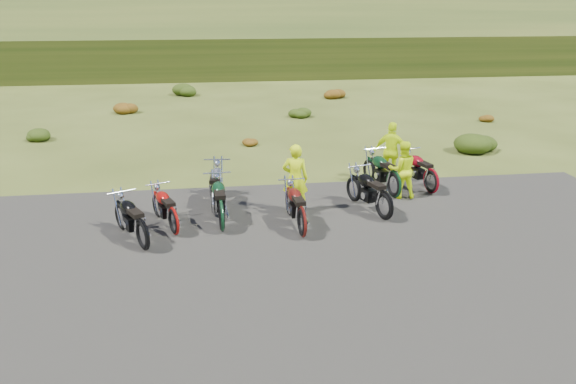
{
  "coord_description": "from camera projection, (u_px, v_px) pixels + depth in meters",
  "views": [
    {
      "loc": [
        -1.81,
        -12.8,
        5.63
      ],
      "look_at": [
        0.08,
        0.94,
        0.83
      ],
      "focal_mm": 35.0,
      "sensor_mm": 36.0,
      "label": 1
    }
  ],
  "objects": [
    {
      "name": "person_right_a",
      "position": [
        402.0,
        170.0,
        16.43
      ],
      "size": [
        0.87,
        0.7,
        1.7
      ],
      "primitive_type": "imported",
      "rotation": [
        0.0,
        0.0,
        3.08
      ],
      "color": "#C3DF0B",
      "rests_on": "ground"
    },
    {
      "name": "motorcycle_0",
      "position": [
        144.0,
        251.0,
        13.21
      ],
      "size": [
        1.65,
        2.28,
        1.15
      ],
      "primitive_type": null,
      "rotation": [
        0.0,
        0.0,
        2.05
      ],
      "color": "black",
      "rests_on": "ground"
    },
    {
      "name": "shrub_2",
      "position": [
        125.0,
        106.0,
        28.67
      ],
      "size": [
        1.3,
        1.3,
        0.77
      ],
      "primitive_type": "ellipsoid",
      "color": "#6D320D",
      "rests_on": "ground"
    },
    {
      "name": "motorcycle_7",
      "position": [
        393.0,
        198.0,
        16.68
      ],
      "size": [
        1.24,
        2.44,
        1.22
      ],
      "primitive_type": null,
      "rotation": [
        0.0,
        0.0,
        1.78
      ],
      "color": "black",
      "rests_on": "ground"
    },
    {
      "name": "shrub_6",
      "position": [
        334.0,
        92.0,
        33.16
      ],
      "size": [
        1.3,
        1.3,
        0.77
      ],
      "primitive_type": "ellipsoid",
      "color": "#6D320D",
      "rests_on": "ground"
    },
    {
      "name": "shrub_3",
      "position": [
        186.0,
        88.0,
        33.98
      ],
      "size": [
        1.56,
        1.56,
        0.92
      ],
      "primitive_type": "ellipsoid",
      "color": "#1D340D",
      "rests_on": "ground"
    },
    {
      "name": "motorcycle_6",
      "position": [
        430.0,
        194.0,
        17.04
      ],
      "size": [
        1.2,
        2.28,
        1.14
      ],
      "primitive_type": null,
      "rotation": [
        0.0,
        0.0,
        1.8
      ],
      "color": "maroon",
      "rests_on": "ground"
    },
    {
      "name": "motorcycle_2",
      "position": [
        222.0,
        232.0,
        14.28
      ],
      "size": [
        0.88,
        2.33,
        1.2
      ],
      "primitive_type": null,
      "rotation": [
        0.0,
        0.0,
        1.62
      ],
      "color": "black",
      "rests_on": "ground"
    },
    {
      "name": "hill_slope",
      "position": [
        226.0,
        53.0,
        60.86
      ],
      "size": [
        300.0,
        45.97,
        9.37
      ],
      "primitive_type": null,
      "rotation": [
        0.14,
        0.0,
        0.0
      ],
      "color": "#283A13",
      "rests_on": "ground"
    },
    {
      "name": "shrub_4",
      "position": [
        248.0,
        140.0,
        22.54
      ],
      "size": [
        0.77,
        0.77,
        0.45
      ],
      "primitive_type": "ellipsoid",
      "color": "#6D320D",
      "rests_on": "ground"
    },
    {
      "name": "motorcycle_4",
      "position": [
        302.0,
        238.0,
        13.93
      ],
      "size": [
        0.89,
        2.25,
        1.15
      ],
      "primitive_type": null,
      "rotation": [
        0.0,
        0.0,
        1.64
      ],
      "color": "#4B100C",
      "rests_on": "ground"
    },
    {
      "name": "motorcycle_1",
      "position": [
        175.0,
        235.0,
        14.06
      ],
      "size": [
        1.38,
        2.13,
        1.06
      ],
      "primitive_type": null,
      "rotation": [
        0.0,
        0.0,
        1.95
      ],
      "color": "maroon",
      "rests_on": "ground"
    },
    {
      "name": "hill_plateau",
      "position": [
        216.0,
        26.0,
        117.02
      ],
      "size": [
        300.0,
        90.0,
        9.17
      ],
      "primitive_type": "cube",
      "color": "#283A13",
      "rests_on": "ground"
    },
    {
      "name": "motorcycle_5",
      "position": [
        383.0,
        220.0,
        15.01
      ],
      "size": [
        1.41,
        2.41,
        1.2
      ],
      "primitive_type": null,
      "rotation": [
        0.0,
        0.0,
        1.87
      ],
      "color": "black",
      "rests_on": "ground"
    },
    {
      "name": "person_right_b",
      "position": [
        391.0,
        153.0,
        17.91
      ],
      "size": [
        1.2,
        0.98,
        1.92
      ],
      "primitive_type": "imported",
      "rotation": [
        0.0,
        0.0,
        2.6
      ],
      "color": "#C3DF0B",
      "rests_on": "ground"
    },
    {
      "name": "shrub_8",
      "position": [
        484.0,
        116.0,
        27.04
      ],
      "size": [
        0.77,
        0.77,
        0.45
      ],
      "primitive_type": "ellipsoid",
      "color": "#6D320D",
      "rests_on": "ground"
    },
    {
      "name": "shrub_1",
      "position": [
        36.0,
        133.0,
        23.36
      ],
      "size": [
        1.03,
        1.03,
        0.61
      ],
      "primitive_type": "ellipsoid",
      "color": "#1D340D",
      "rests_on": "ground"
    },
    {
      "name": "shrub_7",
      "position": [
        477.0,
        140.0,
        21.62
      ],
      "size": [
        1.56,
        1.56,
        0.92
      ],
      "primitive_type": "ellipsoid",
      "color": "#1D340D",
      "rests_on": "ground"
    },
    {
      "name": "ground",
      "position": [
        290.0,
        235.0,
        14.06
      ],
      "size": [
        300.0,
        300.0,
        0.0
      ],
      "primitive_type": "plane",
      "color": "#374216",
      "rests_on": "ground"
    },
    {
      "name": "gravel_pad",
      "position": [
        303.0,
        272.0,
        12.19
      ],
      "size": [
        20.0,
        12.0,
        0.04
      ],
      "primitive_type": "cube",
      "color": "black",
      "rests_on": "ground"
    },
    {
      "name": "motorcycle_3",
      "position": [
        215.0,
        215.0,
        15.38
      ],
      "size": [
        1.0,
        2.41,
        1.23
      ],
      "primitive_type": null,
      "rotation": [
        0.0,
        0.0,
        1.48
      ],
      "color": "#BCBCC1",
      "rests_on": "ground"
    },
    {
      "name": "shrub_5",
      "position": [
        299.0,
        111.0,
        27.85
      ],
      "size": [
        1.03,
        1.03,
        0.61
      ],
      "primitive_type": "ellipsoid",
      "color": "#1D340D",
      "rests_on": "ground"
    },
    {
      "name": "person_middle",
      "position": [
        295.0,
        180.0,
        15.23
      ],
      "size": [
        0.79,
        0.6,
        1.93
      ],
      "primitive_type": "imported",
      "rotation": [
        0.0,
        0.0,
        2.93
      ],
      "color": "#C3DF0B",
      "rests_on": "ground"
    }
  ]
}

